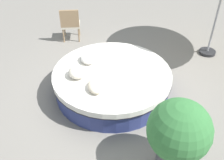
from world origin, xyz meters
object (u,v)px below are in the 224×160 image
(round_bed, at_px, (112,82))
(patio_chair, at_px, (70,23))
(throw_pillow_2, at_px, (95,86))
(throw_pillow_0, at_px, (88,58))
(planter, at_px, (178,134))
(throw_pillow_1, at_px, (77,72))

(round_bed, bearing_deg, patio_chair, 11.74)
(round_bed, distance_m, throw_pillow_2, 0.75)
(throw_pillow_2, relative_size, patio_chair, 0.45)
(throw_pillow_0, height_order, patio_chair, patio_chair)
(throw_pillow_0, relative_size, planter, 0.33)
(throw_pillow_1, height_order, planter, planter)
(throw_pillow_0, xyz_separation_m, throw_pillow_2, (-1.02, 0.05, -0.01))
(patio_chair, bearing_deg, throw_pillow_0, -75.75)
(round_bed, height_order, planter, planter)
(round_bed, relative_size, throw_pillow_2, 5.83)
(throw_pillow_1, relative_size, planter, 0.30)
(throw_pillow_0, xyz_separation_m, planter, (-2.65, -0.89, 0.15))
(throw_pillow_0, height_order, throw_pillow_2, throw_pillow_0)
(throw_pillow_0, bearing_deg, throw_pillow_2, 177.11)
(throw_pillow_0, height_order, planter, planter)
(round_bed, xyz_separation_m, throw_pillow_1, (0.04, 0.73, 0.37))
(throw_pillow_0, bearing_deg, patio_chair, 3.51)
(round_bed, bearing_deg, throw_pillow_1, 86.85)
(throw_pillow_1, xyz_separation_m, throw_pillow_2, (-0.52, -0.27, -0.03))
(throw_pillow_0, xyz_separation_m, patio_chair, (2.07, 0.13, -0.07))
(throw_pillow_1, distance_m, throw_pillow_2, 0.59)
(throw_pillow_2, bearing_deg, patio_chair, 1.40)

